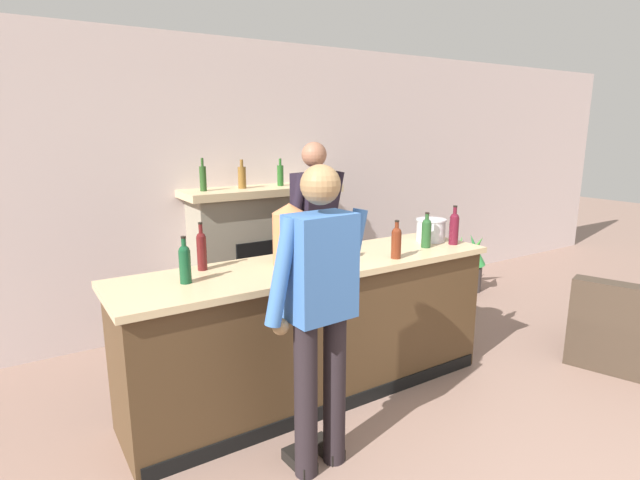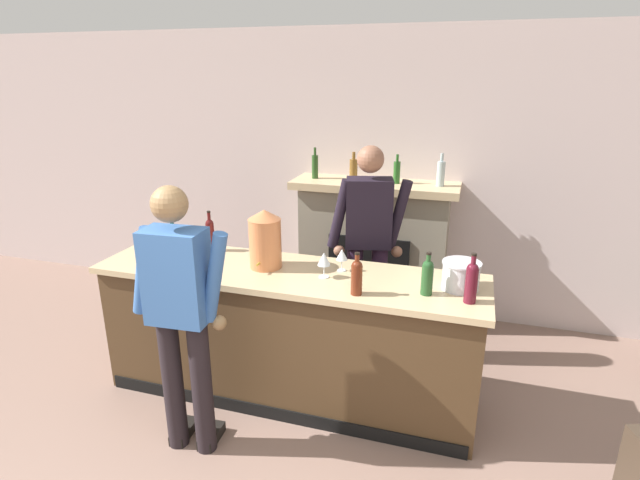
# 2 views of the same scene
# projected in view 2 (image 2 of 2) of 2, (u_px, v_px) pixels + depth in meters

# --- Properties ---
(wall_back_panel) EXTENTS (12.00, 0.07, 2.75)m
(wall_back_panel) POSITION_uv_depth(u_px,v_px,m) (371.00, 175.00, 4.90)
(wall_back_panel) COLOR beige
(wall_back_panel) RESTS_ON ground_plane
(bar_counter) EXTENTS (2.78, 0.72, 1.01)m
(bar_counter) POSITION_uv_depth(u_px,v_px,m) (288.00, 334.00, 3.67)
(bar_counter) COLOR #47311D
(bar_counter) RESTS_ON ground_plane
(fireplace_stone) EXTENTS (1.54, 0.52, 1.67)m
(fireplace_stone) POSITION_uv_depth(u_px,v_px,m) (373.00, 250.00, 4.86)
(fireplace_stone) COLOR gray
(fireplace_stone) RESTS_ON ground_plane
(person_customer) EXTENTS (0.66, 0.32, 1.75)m
(person_customer) POSITION_uv_depth(u_px,v_px,m) (181.00, 313.00, 2.99)
(person_customer) COLOR black
(person_customer) RESTS_ON ground_plane
(person_bartender) EXTENTS (0.65, 0.37, 1.81)m
(person_bartender) POSITION_uv_depth(u_px,v_px,m) (368.00, 246.00, 4.01)
(person_bartender) COLOR #2C1A31
(person_bartender) RESTS_ON ground_plane
(copper_dispenser) EXTENTS (0.23, 0.27, 0.43)m
(copper_dispenser) POSITION_uv_depth(u_px,v_px,m) (265.00, 239.00, 3.52)
(copper_dispenser) COLOR #CE7747
(copper_dispenser) RESTS_ON bar_counter
(ice_bucket_steel) EXTENTS (0.25, 0.25, 0.18)m
(ice_bucket_steel) POSITION_uv_depth(u_px,v_px,m) (461.00, 275.00, 3.20)
(ice_bucket_steel) COLOR silver
(ice_bucket_steel) RESTS_ON bar_counter
(wine_bottle_chardonnay_pale) EXTENTS (0.07, 0.07, 0.29)m
(wine_bottle_chardonnay_pale) POSITION_uv_depth(u_px,v_px,m) (174.00, 241.00, 3.73)
(wine_bottle_chardonnay_pale) COLOR #134225
(wine_bottle_chardonnay_pale) RESTS_ON bar_counter
(wine_bottle_merlot_tall) EXTENTS (0.07, 0.07, 0.28)m
(wine_bottle_merlot_tall) POSITION_uv_depth(u_px,v_px,m) (427.00, 276.00, 3.11)
(wine_bottle_merlot_tall) COLOR #214922
(wine_bottle_merlot_tall) RESTS_ON bar_counter
(wine_bottle_riesling_slim) EXTENTS (0.06, 0.06, 0.32)m
(wine_bottle_riesling_slim) POSITION_uv_depth(u_px,v_px,m) (210.00, 233.00, 3.88)
(wine_bottle_riesling_slim) COLOR #501415
(wine_bottle_riesling_slim) RESTS_ON bar_counter
(wine_bottle_rose_blush) EXTENTS (0.07, 0.07, 0.28)m
(wine_bottle_rose_blush) POSITION_uv_depth(u_px,v_px,m) (357.00, 276.00, 3.11)
(wine_bottle_rose_blush) COLOR #5D2413
(wine_bottle_rose_blush) RESTS_ON bar_counter
(wine_bottle_cabernet_heavy) EXTENTS (0.08, 0.08, 0.32)m
(wine_bottle_cabernet_heavy) POSITION_uv_depth(u_px,v_px,m) (471.00, 281.00, 2.99)
(wine_bottle_cabernet_heavy) COLOR #531221
(wine_bottle_cabernet_heavy) RESTS_ON bar_counter
(wine_glass_by_dispenser) EXTENTS (0.08, 0.08, 0.16)m
(wine_glass_by_dispenser) POSITION_uv_depth(u_px,v_px,m) (342.00, 255.00, 3.49)
(wine_glass_by_dispenser) COLOR silver
(wine_glass_by_dispenser) RESTS_ON bar_counter
(wine_glass_front_right) EXTENTS (0.09, 0.09, 0.18)m
(wine_glass_front_right) POSITION_uv_depth(u_px,v_px,m) (324.00, 260.00, 3.37)
(wine_glass_front_right) COLOR silver
(wine_glass_front_right) RESTS_ON bar_counter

